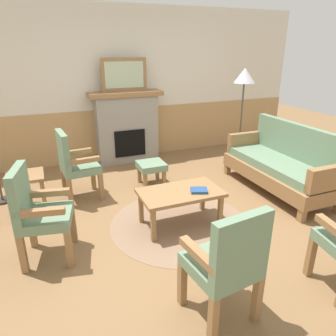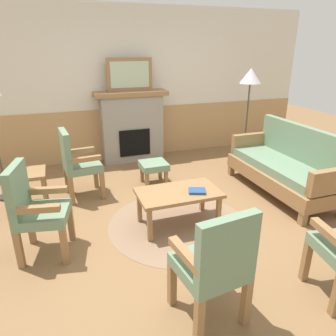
{
  "view_description": "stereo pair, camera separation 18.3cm",
  "coord_description": "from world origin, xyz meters",
  "px_view_note": "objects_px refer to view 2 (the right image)",
  "views": [
    {
      "loc": [
        -1.42,
        -3.13,
        2.01
      ],
      "look_at": [
        0.0,
        0.35,
        0.55
      ],
      "focal_mm": 33.41,
      "sensor_mm": 36.0,
      "label": 1
    },
    {
      "loc": [
        -1.25,
        -3.19,
        2.01
      ],
      "look_at": [
        0.0,
        0.35,
        0.55
      ],
      "focal_mm": 33.41,
      "sensor_mm": 36.0,
      "label": 2
    }
  ],
  "objects_px": {
    "armchair_by_window_left": "(34,207)",
    "armchair_front_left": "(215,262)",
    "footstool": "(154,167)",
    "side_table": "(28,181)",
    "book_on_table": "(197,191)",
    "armchair_near_fireplace": "(77,161)",
    "fireplace": "(132,126)",
    "floor_lamp_by_couch": "(250,82)",
    "coffee_table": "(178,195)",
    "framed_picture": "(130,75)",
    "couch": "(284,167)"
  },
  "relations": [
    {
      "from": "armchair_front_left",
      "to": "side_table",
      "type": "xyz_separation_m",
      "value": [
        -1.42,
        2.34,
        -0.1
      ]
    },
    {
      "from": "armchair_by_window_left",
      "to": "book_on_table",
      "type": "bearing_deg",
      "value": -1.3
    },
    {
      "from": "fireplace",
      "to": "armchair_front_left",
      "type": "relative_size",
      "value": 1.33
    },
    {
      "from": "couch",
      "to": "armchair_by_window_left",
      "type": "bearing_deg",
      "value": -173.41
    },
    {
      "from": "armchair_front_left",
      "to": "armchair_near_fireplace",
      "type": "bearing_deg",
      "value": 107.09
    },
    {
      "from": "fireplace",
      "to": "armchair_near_fireplace",
      "type": "distance_m",
      "value": 1.7
    },
    {
      "from": "footstool",
      "to": "framed_picture",
      "type": "bearing_deg",
      "value": 91.57
    },
    {
      "from": "book_on_table",
      "to": "footstool",
      "type": "distance_m",
      "value": 1.35
    },
    {
      "from": "framed_picture",
      "to": "armchair_front_left",
      "type": "relative_size",
      "value": 0.82
    },
    {
      "from": "couch",
      "to": "armchair_by_window_left",
      "type": "relative_size",
      "value": 1.84
    },
    {
      "from": "couch",
      "to": "armchair_near_fireplace",
      "type": "distance_m",
      "value": 2.94
    },
    {
      "from": "framed_picture",
      "to": "armchair_near_fireplace",
      "type": "xyz_separation_m",
      "value": [
        -1.09,
        -1.3,
        -1.02
      ]
    },
    {
      "from": "coffee_table",
      "to": "footstool",
      "type": "xyz_separation_m",
      "value": [
        0.07,
        1.24,
        -0.1
      ]
    },
    {
      "from": "coffee_table",
      "to": "armchair_front_left",
      "type": "bearing_deg",
      "value": -100.45
    },
    {
      "from": "framed_picture",
      "to": "armchair_by_window_left",
      "type": "relative_size",
      "value": 0.82
    },
    {
      "from": "fireplace",
      "to": "coffee_table",
      "type": "bearing_deg",
      "value": -90.91
    },
    {
      "from": "armchair_near_fireplace",
      "to": "floor_lamp_by_couch",
      "type": "relative_size",
      "value": 0.58
    },
    {
      "from": "framed_picture",
      "to": "side_table",
      "type": "height_order",
      "value": "framed_picture"
    },
    {
      "from": "book_on_table",
      "to": "armchair_by_window_left",
      "type": "bearing_deg",
      "value": 178.7
    },
    {
      "from": "coffee_table",
      "to": "book_on_table",
      "type": "relative_size",
      "value": 5.03
    },
    {
      "from": "footstool",
      "to": "floor_lamp_by_couch",
      "type": "xyz_separation_m",
      "value": [
        1.85,
        0.38,
        1.17
      ]
    },
    {
      "from": "armchair_front_left",
      "to": "fireplace",
      "type": "bearing_deg",
      "value": 85.6
    },
    {
      "from": "fireplace",
      "to": "framed_picture",
      "type": "xyz_separation_m",
      "value": [
        0.0,
        0.0,
        0.91
      ]
    },
    {
      "from": "armchair_by_window_left",
      "to": "side_table",
      "type": "relative_size",
      "value": 1.78
    },
    {
      "from": "armchair_near_fireplace",
      "to": "armchair_by_window_left",
      "type": "height_order",
      "value": "same"
    },
    {
      "from": "footstool",
      "to": "armchair_near_fireplace",
      "type": "xyz_separation_m",
      "value": [
        -1.13,
        -0.07,
        0.25
      ]
    },
    {
      "from": "footstool",
      "to": "couch",
      "type": "bearing_deg",
      "value": -28.45
    },
    {
      "from": "framed_picture",
      "to": "fireplace",
      "type": "bearing_deg",
      "value": -90.0
    },
    {
      "from": "book_on_table",
      "to": "footstool",
      "type": "relative_size",
      "value": 0.48
    },
    {
      "from": "couch",
      "to": "footstool",
      "type": "bearing_deg",
      "value": 151.55
    },
    {
      "from": "couch",
      "to": "armchair_front_left",
      "type": "relative_size",
      "value": 1.84
    },
    {
      "from": "footstool",
      "to": "side_table",
      "type": "relative_size",
      "value": 0.73
    },
    {
      "from": "fireplace",
      "to": "armchair_near_fireplace",
      "type": "relative_size",
      "value": 1.33
    },
    {
      "from": "armchair_by_window_left",
      "to": "armchair_front_left",
      "type": "xyz_separation_m",
      "value": [
        1.29,
        -1.35,
        0.0
      ]
    },
    {
      "from": "footstool",
      "to": "side_table",
      "type": "height_order",
      "value": "side_table"
    },
    {
      "from": "framed_picture",
      "to": "armchair_near_fireplace",
      "type": "relative_size",
      "value": 0.82
    },
    {
      "from": "armchair_near_fireplace",
      "to": "armchair_front_left",
      "type": "relative_size",
      "value": 1.0
    },
    {
      "from": "armchair_near_fireplace",
      "to": "fireplace",
      "type": "bearing_deg",
      "value": 50.04
    },
    {
      "from": "coffee_table",
      "to": "armchair_by_window_left",
      "type": "bearing_deg",
      "value": -177.95
    },
    {
      "from": "book_on_table",
      "to": "fireplace",
      "type": "bearing_deg",
      "value": 93.44
    },
    {
      "from": "footstool",
      "to": "armchair_front_left",
      "type": "bearing_deg",
      "value": -97.16
    },
    {
      "from": "armchair_by_window_left",
      "to": "floor_lamp_by_couch",
      "type": "bearing_deg",
      "value": 25.84
    },
    {
      "from": "fireplace",
      "to": "floor_lamp_by_couch",
      "type": "xyz_separation_m",
      "value": [
        1.88,
        -0.85,
        0.8
      ]
    },
    {
      "from": "armchair_near_fireplace",
      "to": "armchair_by_window_left",
      "type": "relative_size",
      "value": 1.0
    },
    {
      "from": "framed_picture",
      "to": "armchair_front_left",
      "type": "height_order",
      "value": "framed_picture"
    },
    {
      "from": "floor_lamp_by_couch",
      "to": "footstool",
      "type": "bearing_deg",
      "value": -168.24
    },
    {
      "from": "book_on_table",
      "to": "armchair_near_fireplace",
      "type": "distance_m",
      "value": 1.78
    },
    {
      "from": "footstool",
      "to": "side_table",
      "type": "distance_m",
      "value": 1.78
    },
    {
      "from": "floor_lamp_by_couch",
      "to": "armchair_near_fireplace",
      "type": "bearing_deg",
      "value": -171.4
    },
    {
      "from": "armchair_front_left",
      "to": "side_table",
      "type": "relative_size",
      "value": 1.78
    }
  ]
}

